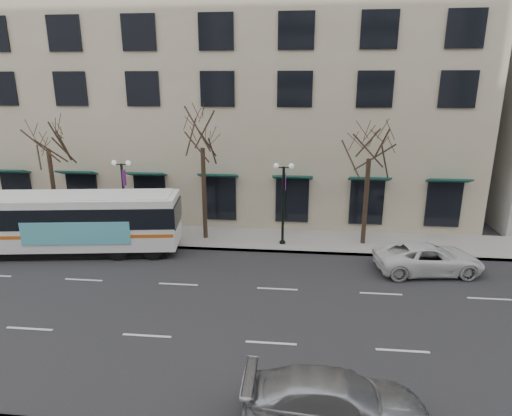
# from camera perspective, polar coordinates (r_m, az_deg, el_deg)

# --- Properties ---
(ground) EXTENTS (160.00, 160.00, 0.00)m
(ground) POSITION_cam_1_polar(r_m,az_deg,el_deg) (20.30, -12.12, -12.79)
(ground) COLOR black
(ground) RESTS_ON ground
(sidewalk_far) EXTENTS (80.00, 4.00, 0.15)m
(sidewalk_far) POSITION_cam_1_polar(r_m,az_deg,el_deg) (27.58, 3.60, -4.28)
(sidewalk_far) COLOR gray
(sidewalk_far) RESTS_ON ground
(building_hotel) EXTENTS (40.00, 20.00, 24.00)m
(building_hotel) POSITION_cam_1_polar(r_m,az_deg,el_deg) (38.69, -6.34, 19.53)
(building_hotel) COLOR tan
(building_hotel) RESTS_ON ground
(tree_far_left) EXTENTS (3.60, 3.60, 8.34)m
(tree_far_left) POSITION_cam_1_polar(r_m,az_deg,el_deg) (30.29, -26.20, 8.87)
(tree_far_left) COLOR black
(tree_far_left) RESTS_ON ground
(tree_far_mid) EXTENTS (3.60, 3.60, 8.55)m
(tree_far_mid) POSITION_cam_1_polar(r_m,az_deg,el_deg) (26.43, -7.21, 9.99)
(tree_far_mid) COLOR black
(tree_far_mid) RESTS_ON ground
(tree_far_right) EXTENTS (3.60, 3.60, 8.06)m
(tree_far_right) POSITION_cam_1_polar(r_m,az_deg,el_deg) (26.15, 14.97, 8.44)
(tree_far_right) COLOR black
(tree_far_right) RESTS_ON ground
(lamp_post_left) EXTENTS (1.22, 0.45, 5.21)m
(lamp_post_left) POSITION_cam_1_polar(r_m,az_deg,el_deg) (28.11, -17.17, 1.54)
(lamp_post_left) COLOR black
(lamp_post_left) RESTS_ON ground
(lamp_post_right) EXTENTS (1.22, 0.45, 5.21)m
(lamp_post_right) POSITION_cam_1_polar(r_m,az_deg,el_deg) (25.93, 3.66, 1.05)
(lamp_post_right) COLOR black
(lamp_post_right) RESTS_ON ground
(city_bus) EXTENTS (13.49, 4.66, 3.58)m
(city_bus) POSITION_cam_1_polar(r_m,az_deg,el_deg) (27.46, -23.92, -1.63)
(city_bus) COLOR white
(city_bus) RESTS_ON ground
(silver_car) EXTENTS (5.45, 2.23, 1.58)m
(silver_car) POSITION_cam_1_polar(r_m,az_deg,el_deg) (13.94, 10.52, -23.99)
(silver_car) COLOR #999BA0
(silver_car) RESTS_ON ground
(white_pickup) EXTENTS (5.89, 3.29, 1.56)m
(white_pickup) POSITION_cam_1_polar(r_m,az_deg,el_deg) (24.72, 21.99, -6.23)
(white_pickup) COLOR silver
(white_pickup) RESTS_ON ground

